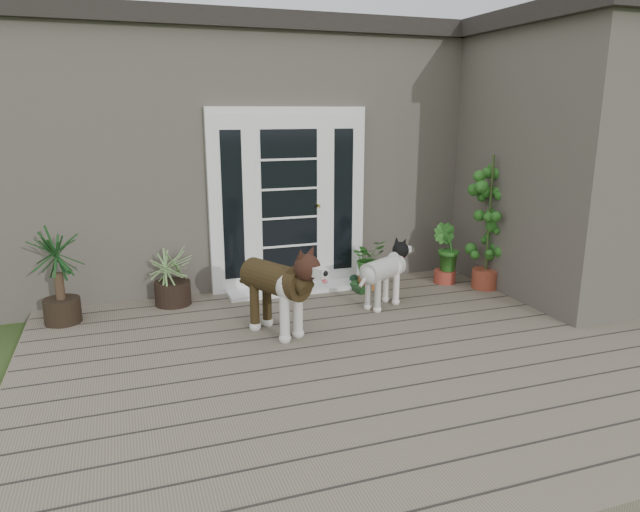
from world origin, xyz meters
name	(u,v)px	position (x,y,z in m)	size (l,w,h in m)	color
deck	(380,359)	(0.00, 0.40, 0.06)	(6.20, 4.60, 0.12)	#6B5B4C
house_main	(263,157)	(0.00, 4.65, 1.55)	(7.40, 4.00, 3.10)	#665E54
roof_main	(260,41)	(0.00, 4.65, 3.20)	(7.60, 4.20, 0.20)	#2D2826
house_wing	(569,170)	(2.90, 1.50, 1.55)	(1.60, 2.40, 3.10)	#665E54
roof_wing	(585,19)	(2.90, 1.50, 3.20)	(1.80, 2.60, 0.20)	#2D2826
door_unit	(289,200)	(-0.20, 2.60, 1.19)	(1.90, 0.14, 2.15)	white
door_step	(294,289)	(-0.20, 2.40, 0.14)	(1.60, 0.40, 0.05)	white
brindle_dog	(276,294)	(-0.76, 1.15, 0.52)	(0.41, 0.96, 0.80)	#3F2F16
white_dog	(383,279)	(0.56, 1.54, 0.43)	(0.32, 0.75, 0.62)	white
spider_plant	(172,274)	(-1.62, 2.37, 0.47)	(0.66, 0.66, 0.70)	#7E935B
yucca	(58,276)	(-2.74, 2.16, 0.62)	(0.69, 0.69, 1.00)	black
herb_a	(368,268)	(0.67, 2.20, 0.38)	(0.41, 0.41, 0.52)	#204B15
herb_b	(445,262)	(1.69, 2.11, 0.39)	(0.36, 0.36, 0.54)	#225A19
herb_c	(480,254)	(2.36, 2.36, 0.38)	(0.34, 0.34, 0.52)	#225D1A
sapling	(489,221)	(2.03, 1.75, 0.95)	(0.49, 0.49, 1.67)	#20601B
clog_left	(359,288)	(0.52, 2.13, 0.17)	(0.15, 0.31, 0.09)	#163716
clog_right	(356,282)	(0.59, 2.36, 0.17)	(0.14, 0.31, 0.09)	black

